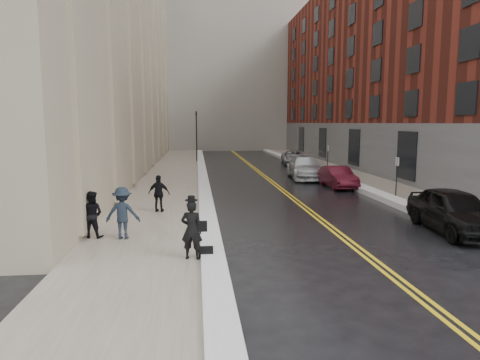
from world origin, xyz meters
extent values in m
plane|color=black|center=(0.00, 0.00, 0.00)|extent=(160.00, 160.00, 0.00)
cube|color=gray|center=(-4.50, 16.00, 0.07)|extent=(4.00, 64.00, 0.15)
cube|color=gray|center=(9.00, 16.00, 0.07)|extent=(3.00, 64.00, 0.15)
cube|color=gold|center=(2.38, 16.00, 0.00)|extent=(0.12, 64.00, 0.01)
cube|color=gold|center=(2.62, 16.00, 0.00)|extent=(0.12, 64.00, 0.01)
cube|color=white|center=(-2.20, 16.00, 0.13)|extent=(0.70, 60.80, 0.26)
cube|color=white|center=(7.15, 16.00, 0.15)|extent=(0.85, 60.80, 0.30)
cube|color=maroon|center=(17.50, 23.00, 9.00)|extent=(14.00, 50.00, 18.00)
cube|color=slate|center=(14.00, 66.00, 22.00)|extent=(22.00, 18.00, 44.00)
cylinder|color=black|center=(-2.60, 30.00, 2.60)|extent=(0.12, 0.12, 5.20)
imported|color=black|center=(-2.60, 30.00, 4.60)|extent=(0.18, 0.15, 0.90)
cylinder|color=black|center=(7.90, 8.00, 1.10)|extent=(0.06, 0.06, 2.20)
cube|color=white|center=(7.90, 8.00, 2.00)|extent=(0.02, 0.35, 0.45)
cylinder|color=black|center=(7.90, 20.00, 1.10)|extent=(0.06, 0.06, 2.20)
cube|color=white|center=(7.90, 20.00, 2.00)|extent=(0.02, 0.35, 0.45)
imported|color=black|center=(6.80, 1.10, 0.81)|extent=(2.28, 4.91, 1.63)
imported|color=#470C19|center=(6.13, 12.25, 0.67)|extent=(1.50, 4.07, 1.33)
imported|color=#B8BCC0|center=(5.24, 16.75, 0.82)|extent=(2.74, 5.81, 1.64)
imported|color=#A1A3A9|center=(6.80, 27.42, 0.65)|extent=(2.77, 4.95, 1.31)
imported|color=black|center=(-2.80, -1.53, 1.00)|extent=(0.69, 0.53, 1.71)
imported|color=black|center=(-6.20, 1.16, 0.95)|extent=(0.90, 0.77, 1.60)
imported|color=#19212D|center=(-5.13, 0.89, 1.03)|extent=(1.17, 0.71, 1.75)
imported|color=black|center=(-4.29, 5.23, 0.96)|extent=(1.01, 0.57, 1.62)
camera|label=1|loc=(-2.64, -13.47, 4.03)|focal=32.00mm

